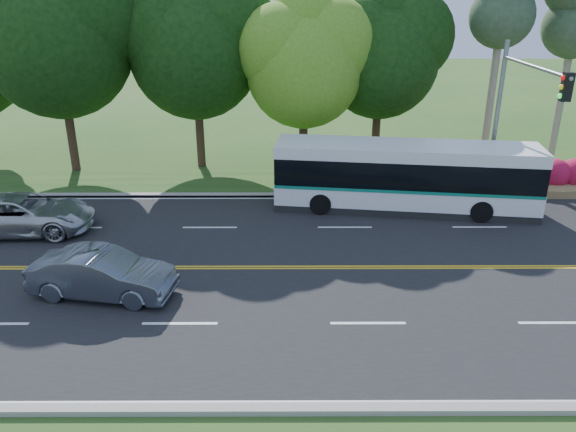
{
  "coord_description": "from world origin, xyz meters",
  "views": [
    {
      "loc": [
        -2.88,
        -17.42,
        9.16
      ],
      "look_at": [
        -2.82,
        2.0,
        1.14
      ],
      "focal_mm": 35.0,
      "sensor_mm": 36.0,
      "label": 1
    }
  ],
  "objects_px": {
    "sedan": "(102,274)",
    "traffic_signal": "(516,104)",
    "suv": "(23,214)",
    "transit_bus": "(405,178)"
  },
  "relations": [
    {
      "from": "sedan",
      "to": "traffic_signal",
      "type": "bearing_deg",
      "value": -54.85
    },
    {
      "from": "traffic_signal",
      "to": "suv",
      "type": "height_order",
      "value": "traffic_signal"
    },
    {
      "from": "transit_bus",
      "to": "suv",
      "type": "distance_m",
      "value": 15.74
    },
    {
      "from": "transit_bus",
      "to": "sedan",
      "type": "relative_size",
      "value": 2.51
    },
    {
      "from": "transit_bus",
      "to": "traffic_signal",
      "type": "bearing_deg",
      "value": 5.5
    },
    {
      "from": "sedan",
      "to": "suv",
      "type": "distance_m",
      "value": 6.82
    },
    {
      "from": "traffic_signal",
      "to": "transit_bus",
      "type": "relative_size",
      "value": 0.62
    },
    {
      "from": "transit_bus",
      "to": "suv",
      "type": "bearing_deg",
      "value": -163.55
    },
    {
      "from": "transit_bus",
      "to": "sedan",
      "type": "bearing_deg",
      "value": -138.13
    },
    {
      "from": "traffic_signal",
      "to": "sedan",
      "type": "height_order",
      "value": "traffic_signal"
    }
  ]
}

